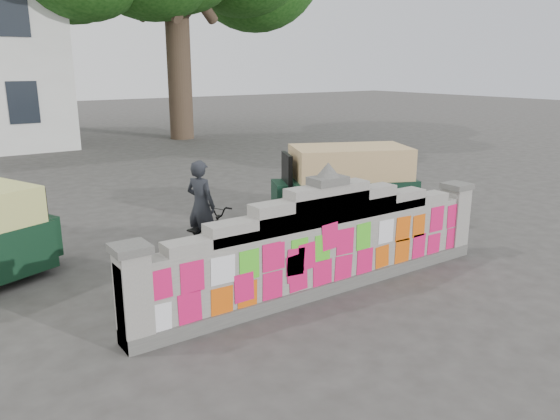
{
  "coord_description": "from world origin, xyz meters",
  "views": [
    {
      "loc": [
        -5.06,
        -6.03,
        3.38
      ],
      "look_at": [
        -0.16,
        1.0,
        1.1
      ],
      "focal_mm": 35.0,
      "sensor_mm": 36.0,
      "label": 1
    }
  ],
  "objects_px": {
    "cyclist_bike": "(202,236)",
    "cyclist_rider": "(201,219)",
    "pedestrian": "(301,181)",
    "rickshaw_right": "(346,185)"
  },
  "relations": [
    {
      "from": "cyclist_bike",
      "to": "cyclist_rider",
      "type": "xyz_separation_m",
      "value": [
        -0.0,
        0.0,
        0.32
      ]
    },
    {
      "from": "cyclist_bike",
      "to": "cyclist_rider",
      "type": "relative_size",
      "value": 1.12
    },
    {
      "from": "cyclist_bike",
      "to": "pedestrian",
      "type": "relative_size",
      "value": 1.05
    },
    {
      "from": "cyclist_rider",
      "to": "rickshaw_right",
      "type": "bearing_deg",
      "value": -107.72
    },
    {
      "from": "cyclist_rider",
      "to": "rickshaw_right",
      "type": "xyz_separation_m",
      "value": [
        3.64,
        0.34,
        0.1
      ]
    },
    {
      "from": "cyclist_bike",
      "to": "rickshaw_right",
      "type": "distance_m",
      "value": 3.68
    },
    {
      "from": "pedestrian",
      "to": "rickshaw_right",
      "type": "relative_size",
      "value": 0.53
    },
    {
      "from": "cyclist_bike",
      "to": "cyclist_rider",
      "type": "bearing_deg",
      "value": 66.91
    },
    {
      "from": "cyclist_bike",
      "to": "rickshaw_right",
      "type": "xyz_separation_m",
      "value": [
        3.64,
        0.34,
        0.42
      ]
    },
    {
      "from": "cyclist_bike",
      "to": "rickshaw_right",
      "type": "height_order",
      "value": "rickshaw_right"
    }
  ]
}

